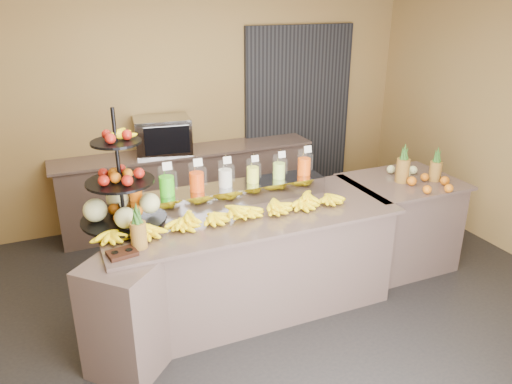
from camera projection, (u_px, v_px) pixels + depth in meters
ground at (263, 322)px, 4.33m from camera, size 6.00×6.00×0.00m
room_envelope at (247, 89)px, 4.37m from camera, size 6.04×5.02×2.82m
buffet_counter at (239, 264)px, 4.34m from camera, size 2.75×1.25×0.93m
right_counter at (398, 222)px, 5.12m from camera, size 1.08×0.88×0.93m
back_ledge at (188, 187)px, 6.08m from camera, size 3.10×0.55×0.93m
pitcher_tray at (226, 194)px, 4.41m from camera, size 1.85×0.30×0.15m
juice_pitcher_orange_a at (136, 190)px, 4.07m from camera, size 0.11×0.11×0.26m
juice_pitcher_green at (167, 183)px, 4.15m from camera, size 0.13×0.14×0.32m
juice_pitcher_orange_b at (197, 179)px, 4.25m from camera, size 0.13×0.14×0.32m
juice_pitcher_milk at (225, 175)px, 4.35m from camera, size 0.12×0.13×0.30m
juice_pitcher_lemon at (253, 172)px, 4.45m from camera, size 0.11×0.12×0.28m
juice_pitcher_lime at (279, 168)px, 4.54m from camera, size 0.12×0.12×0.28m
juice_pitcher_orange_c at (304, 164)px, 4.63m from camera, size 0.13×0.13×0.30m
banana_heap at (231, 211)px, 4.07m from camera, size 2.11×0.19×0.17m
fruit_stand at (128, 196)px, 3.94m from camera, size 0.72×0.72×0.95m
condiment_caddy at (122, 253)px, 3.54m from camera, size 0.22×0.18×0.03m
pineapple_left_a at (138, 231)px, 3.60m from camera, size 0.12×0.12×0.36m
pineapple_left_b at (129, 194)px, 4.21m from camera, size 0.13×0.13×0.41m
right_fruit_pile at (424, 177)px, 4.82m from camera, size 0.45×0.43×0.24m
oven_warmer at (162, 135)px, 5.73m from camera, size 0.67×0.51×0.42m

